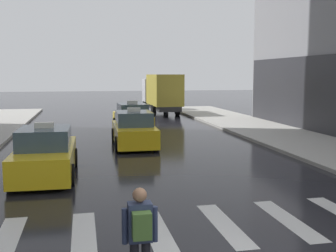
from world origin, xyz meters
name	(u,v)px	position (x,y,z in m)	size (l,w,h in m)	color
crosswalk_markings	(191,227)	(0.00, 3.00, 0.00)	(11.30, 2.80, 0.01)	silver
taxi_lead	(46,155)	(-3.51, 8.42, 0.72)	(2.00, 4.57, 1.80)	yellow
taxi_second	(134,130)	(0.06, 13.78, 0.72)	(1.99, 4.57, 1.80)	yellow
taxi_third	(132,118)	(0.61, 19.10, 0.72)	(2.08, 4.61, 1.80)	yellow
box_truck	(162,92)	(4.33, 29.11, 1.85)	(2.36, 7.57, 3.35)	#2D2D2D
pedestrian_with_backpack	(140,232)	(-1.47, 0.47, 0.97)	(0.55, 0.43, 1.65)	black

